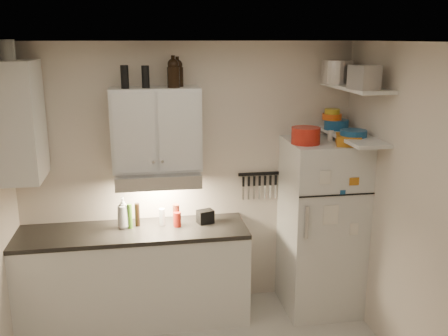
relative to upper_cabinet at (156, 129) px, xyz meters
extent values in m
cube|color=white|center=(0.30, -1.33, 0.78)|extent=(3.20, 3.00, 0.02)
cube|color=beige|center=(0.30, 0.18, -0.53)|extent=(3.20, 0.02, 2.60)
cube|color=beige|center=(1.91, -1.33, -0.53)|extent=(0.02, 3.00, 2.60)
cube|color=silver|center=(-0.25, -0.14, -1.39)|extent=(2.10, 0.60, 0.88)
cube|color=black|center=(-0.25, -0.14, -0.93)|extent=(2.10, 0.62, 0.04)
cube|color=silver|center=(0.00, 0.00, 0.00)|extent=(0.80, 0.33, 0.75)
cube|color=silver|center=(-1.14, -0.14, 0.12)|extent=(0.33, 0.55, 1.00)
cube|color=silver|center=(0.00, -0.06, -0.44)|extent=(0.76, 0.46, 0.12)
cube|color=silver|center=(1.55, -0.18, -0.98)|extent=(0.70, 0.68, 1.70)
cube|color=silver|center=(1.75, -0.31, 0.38)|extent=(0.30, 0.95, 0.03)
cube|color=silver|center=(1.75, -0.31, -0.07)|extent=(0.30, 0.95, 0.03)
cube|color=black|center=(1.00, 0.15, -0.51)|extent=(0.42, 0.02, 0.03)
cylinder|color=#AA2013|center=(1.32, -0.27, -0.05)|extent=(0.30, 0.30, 0.15)
cube|color=#BD6E17|center=(1.69, -0.37, -0.08)|extent=(0.28, 0.31, 0.09)
cylinder|color=silver|center=(1.60, -0.17, -0.08)|extent=(0.07, 0.07, 0.09)
cylinder|color=silver|center=(1.67, -0.05, 0.50)|extent=(0.31, 0.31, 0.21)
cube|color=#AAAAAD|center=(1.82, -0.35, 0.48)|extent=(0.19, 0.17, 0.17)
cube|color=#AAAAAD|center=(1.68, -0.62, 0.49)|extent=(0.25, 0.25, 0.20)
cylinder|color=navy|center=(1.71, -0.01, 0.00)|extent=(0.23, 0.23, 0.09)
cylinder|color=orange|center=(1.67, 0.01, 0.07)|extent=(0.19, 0.19, 0.06)
cylinder|color=gold|center=(1.67, 0.01, 0.12)|extent=(0.14, 0.14, 0.05)
cylinder|color=navy|center=(1.72, -0.38, -0.02)|extent=(0.28, 0.28, 0.06)
cylinder|color=black|center=(-0.08, -0.05, 0.47)|extent=(0.07, 0.07, 0.19)
cylinder|color=black|center=(-0.26, -0.07, 0.47)|extent=(0.08, 0.08, 0.20)
cylinder|color=silver|center=(-1.18, -0.11, 0.71)|extent=(0.14, 0.14, 0.16)
imported|color=silver|center=(-0.33, -0.07, -0.74)|extent=(0.15, 0.15, 0.33)
cylinder|color=#5B2B1B|center=(0.16, -0.07, -0.80)|extent=(0.08, 0.08, 0.20)
cylinder|color=#3F721C|center=(-0.27, -0.09, -0.79)|extent=(0.05, 0.05, 0.23)
cylinder|color=black|center=(-0.20, -0.04, -0.79)|extent=(0.06, 0.06, 0.22)
cylinder|color=silver|center=(0.02, -0.05, -0.83)|extent=(0.07, 0.07, 0.16)
cylinder|color=#AA2013|center=(0.16, -0.12, -0.83)|extent=(0.07, 0.07, 0.14)
cube|color=black|center=(0.43, -0.07, -0.84)|extent=(0.17, 0.14, 0.13)
camera|label=1|loc=(-0.13, -4.49, 0.80)|focal=40.00mm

